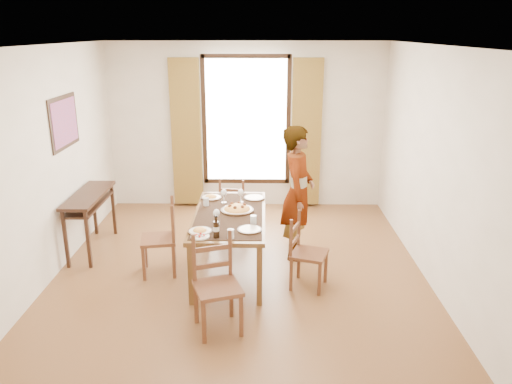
{
  "coord_description": "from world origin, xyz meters",
  "views": [
    {
      "loc": [
        0.28,
        -5.61,
        2.86
      ],
      "look_at": [
        0.19,
        0.09,
        1.0
      ],
      "focal_mm": 35.0,
      "sensor_mm": 36.0,
      "label": 1
    }
  ],
  "objects_px": {
    "man": "(298,193)",
    "pasta_platter": "(237,207)",
    "dining_table": "(230,219)",
    "console_table": "(89,202)"
  },
  "relations": [
    {
      "from": "console_table",
      "to": "man",
      "type": "xyz_separation_m",
      "value": [
        2.76,
        -0.13,
        0.18
      ]
    },
    {
      "from": "man",
      "to": "pasta_platter",
      "type": "xyz_separation_m",
      "value": [
        -0.76,
        -0.38,
        -0.06
      ]
    },
    {
      "from": "console_table",
      "to": "man",
      "type": "relative_size",
      "value": 0.69
    },
    {
      "from": "dining_table",
      "to": "pasta_platter",
      "type": "distance_m",
      "value": 0.18
    },
    {
      "from": "dining_table",
      "to": "pasta_platter",
      "type": "height_order",
      "value": "pasta_platter"
    },
    {
      "from": "man",
      "to": "pasta_platter",
      "type": "relative_size",
      "value": 4.34
    },
    {
      "from": "dining_table",
      "to": "pasta_platter",
      "type": "relative_size",
      "value": 4.32
    },
    {
      "from": "console_table",
      "to": "pasta_platter",
      "type": "height_order",
      "value": "pasta_platter"
    },
    {
      "from": "console_table",
      "to": "dining_table",
      "type": "distance_m",
      "value": 2.0
    },
    {
      "from": "console_table",
      "to": "dining_table",
      "type": "bearing_deg",
      "value": -17.67
    }
  ]
}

